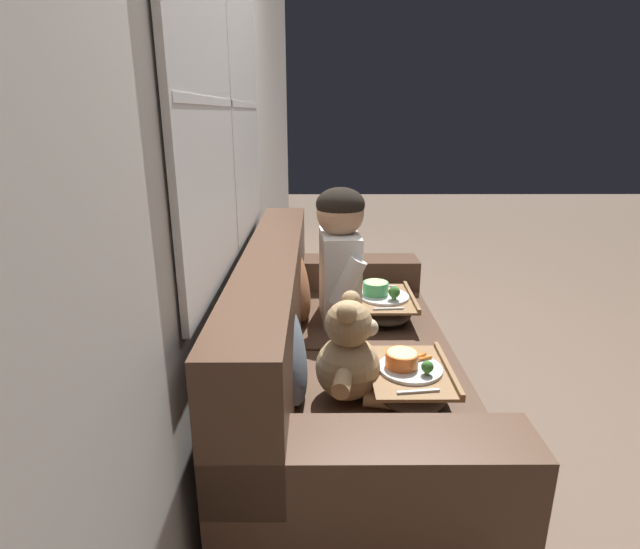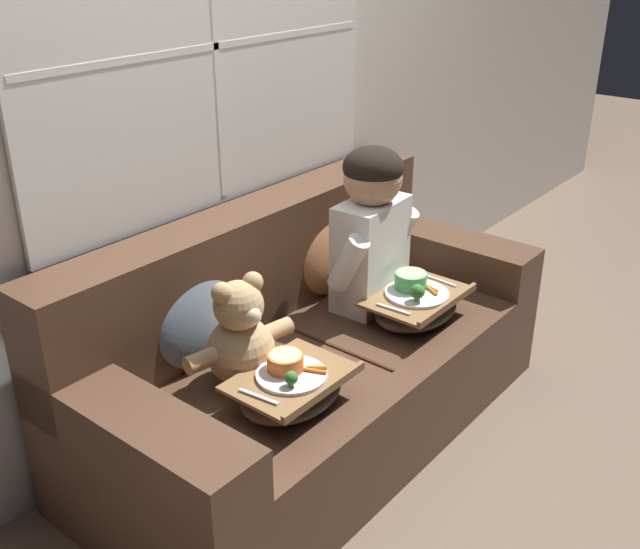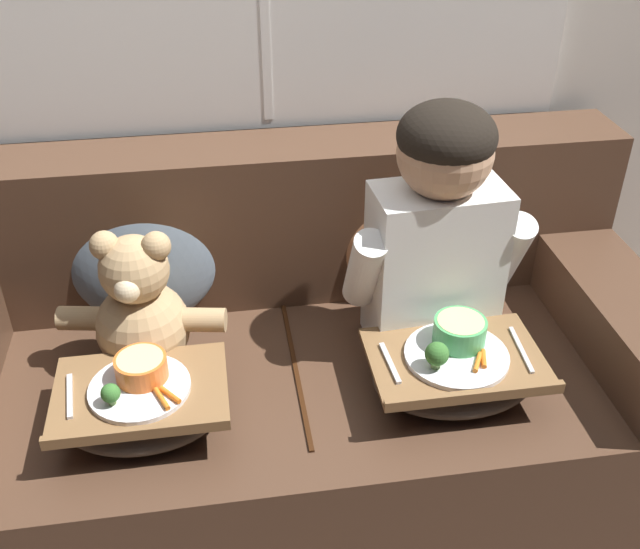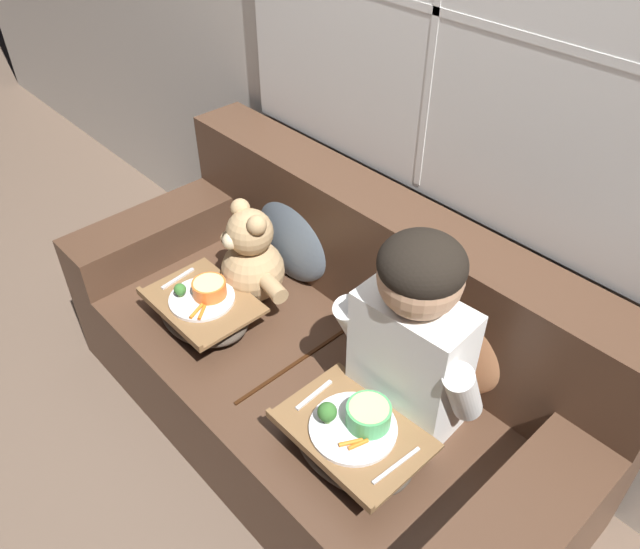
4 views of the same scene
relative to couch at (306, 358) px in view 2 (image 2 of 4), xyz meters
name	(u,v)px [view 2 (image 2 of 4)]	position (x,y,z in m)	size (l,w,h in m)	color
ground_plane	(319,430)	(0.00, -0.07, -0.31)	(14.00, 14.00, 0.00)	brown
wall_back_with_window	(208,80)	(0.00, 0.45, 1.00)	(8.00, 0.08, 2.60)	beige
couch	(306,358)	(0.00, 0.00, 0.00)	(1.91, 0.89, 0.86)	#4C3323
throw_pillow_behind_child	(328,245)	(0.37, 0.19, 0.30)	(0.41, 0.20, 0.43)	#B2754C
throw_pillow_behind_teddy	(195,310)	(-0.37, 0.19, 0.30)	(0.41, 0.20, 0.42)	slate
child_figure	(372,221)	(0.37, -0.03, 0.46)	(0.47, 0.23, 0.65)	white
teddy_bear	(241,339)	(-0.37, -0.03, 0.26)	(0.42, 0.30, 0.39)	tan
lap_tray_child	(416,304)	(0.37, -0.25, 0.17)	(0.41, 0.29, 0.19)	#473D33
lap_tray_teddy	(292,388)	(-0.37, -0.25, 0.16)	(0.39, 0.29, 0.17)	#473D33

